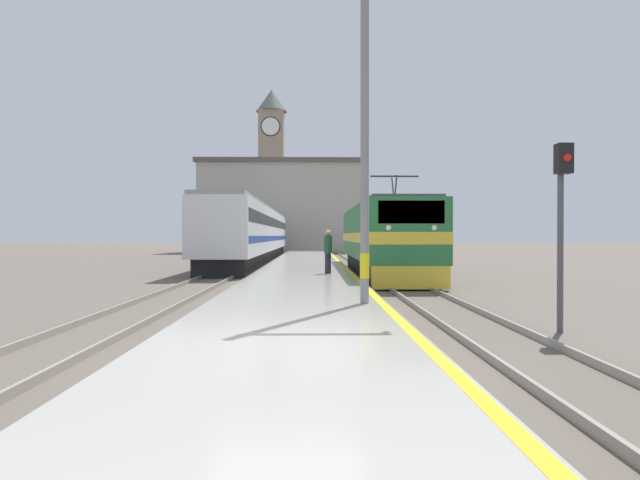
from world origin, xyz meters
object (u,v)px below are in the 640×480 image
object	(u,v)px
clock_tower	(272,164)
signal_post	(562,206)
passenger_train	(255,233)
person_on_platform	(328,250)
catenary_mast	(370,112)
locomotive_train	(382,239)

from	to	relation	value
clock_tower	signal_post	size ratio (longest dim) A/B	6.10
passenger_train	person_on_platform	bearing A→B (deg)	-73.41
catenary_mast	person_on_platform	xyz separation A→B (m)	(-0.69, 9.32, -3.56)
person_on_platform	signal_post	world-z (taller)	signal_post
passenger_train	signal_post	bearing A→B (deg)	-71.52
catenary_mast	clock_tower	xyz separation A→B (m)	(-7.27, 60.86, 7.44)
passenger_train	person_on_platform	xyz separation A→B (m)	(4.98, -16.72, -0.81)
catenary_mast	person_on_platform	bearing A→B (deg)	94.25
locomotive_train	signal_post	world-z (taller)	locomotive_train
locomotive_train	passenger_train	bearing A→B (deg)	120.09
locomotive_train	signal_post	bearing A→B (deg)	-83.82
clock_tower	signal_post	distance (m)	64.44
passenger_train	catenary_mast	distance (m)	26.78
passenger_train	signal_post	xyz separation A→B (m)	(9.33, -27.92, 0.41)
locomotive_train	catenary_mast	world-z (taller)	catenary_mast
clock_tower	signal_post	xyz separation A→B (m)	(10.93, -62.75, -9.77)
passenger_train	person_on_platform	distance (m)	17.46
catenary_mast	signal_post	distance (m)	4.73
passenger_train	catenary_mast	bearing A→B (deg)	-77.71
person_on_platform	passenger_train	bearing A→B (deg)	106.59
locomotive_train	clock_tower	size ratio (longest dim) A/B	0.63
passenger_train	catenary_mast	world-z (taller)	catenary_mast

